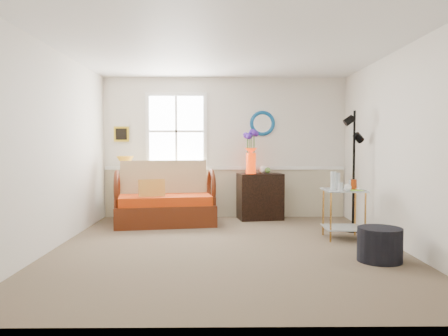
{
  "coord_description": "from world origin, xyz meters",
  "views": [
    {
      "loc": [
        -0.1,
        -5.65,
        1.34
      ],
      "look_at": [
        -0.04,
        0.25,
        1.04
      ],
      "focal_mm": 35.0,
      "sensor_mm": 36.0,
      "label": 1
    }
  ],
  "objects_px": {
    "side_table": "(343,214)",
    "ottoman": "(380,245)",
    "cabinet": "(260,196)",
    "lamp_stand": "(128,204)",
    "loveseat": "(165,193)",
    "floor_lamp": "(354,171)"
  },
  "relations": [
    {
      "from": "side_table",
      "to": "ottoman",
      "type": "bearing_deg",
      "value": -86.58
    },
    {
      "from": "cabinet",
      "to": "lamp_stand",
      "type": "bearing_deg",
      "value": 173.4
    },
    {
      "from": "loveseat",
      "to": "lamp_stand",
      "type": "bearing_deg",
      "value": 140.53
    },
    {
      "from": "loveseat",
      "to": "cabinet",
      "type": "relative_size",
      "value": 1.98
    },
    {
      "from": "cabinet",
      "to": "floor_lamp",
      "type": "distance_m",
      "value": 1.85
    },
    {
      "from": "side_table",
      "to": "lamp_stand",
      "type": "bearing_deg",
      "value": 155.26
    },
    {
      "from": "lamp_stand",
      "to": "floor_lamp",
      "type": "distance_m",
      "value": 3.92
    },
    {
      "from": "cabinet",
      "to": "floor_lamp",
      "type": "bearing_deg",
      "value": -49.46
    },
    {
      "from": "cabinet",
      "to": "side_table",
      "type": "height_order",
      "value": "cabinet"
    },
    {
      "from": "floor_lamp",
      "to": "lamp_stand",
      "type": "bearing_deg",
      "value": 163.57
    },
    {
      "from": "floor_lamp",
      "to": "ottoman",
      "type": "distance_m",
      "value": 1.93
    },
    {
      "from": "loveseat",
      "to": "ottoman",
      "type": "distance_m",
      "value": 3.68
    },
    {
      "from": "cabinet",
      "to": "side_table",
      "type": "relative_size",
      "value": 1.17
    },
    {
      "from": "cabinet",
      "to": "ottoman",
      "type": "relative_size",
      "value": 1.63
    },
    {
      "from": "lamp_stand",
      "to": "ottoman",
      "type": "bearing_deg",
      "value": -38.71
    },
    {
      "from": "side_table",
      "to": "floor_lamp",
      "type": "height_order",
      "value": "floor_lamp"
    },
    {
      "from": "floor_lamp",
      "to": "cabinet",
      "type": "bearing_deg",
      "value": 138.83
    },
    {
      "from": "lamp_stand",
      "to": "cabinet",
      "type": "relative_size",
      "value": 0.72
    },
    {
      "from": "lamp_stand",
      "to": "side_table",
      "type": "xyz_separation_m",
      "value": [
        3.42,
        -1.58,
        0.06
      ]
    },
    {
      "from": "side_table",
      "to": "floor_lamp",
      "type": "bearing_deg",
      "value": 60.48
    },
    {
      "from": "loveseat",
      "to": "floor_lamp",
      "type": "xyz_separation_m",
      "value": [
        3.01,
        -0.63,
        0.4
      ]
    },
    {
      "from": "loveseat",
      "to": "floor_lamp",
      "type": "bearing_deg",
      "value": -21.46
    }
  ]
}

